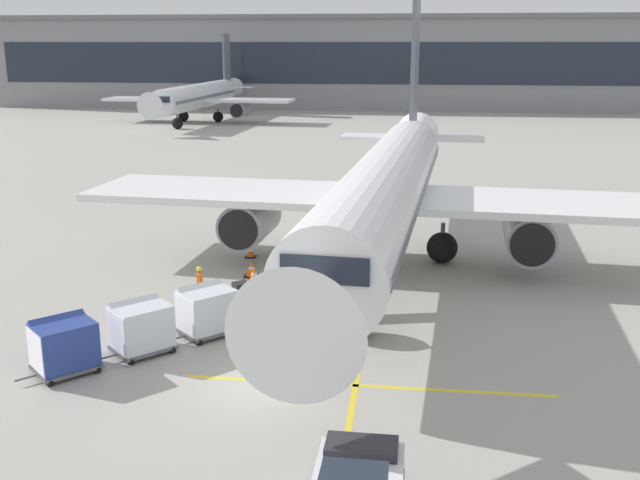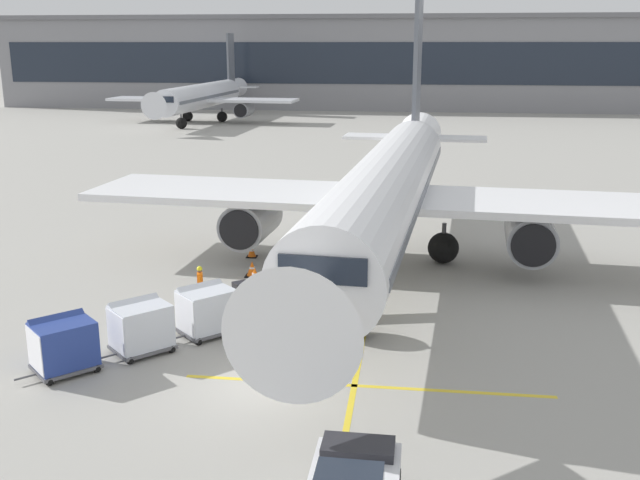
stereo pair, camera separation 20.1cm
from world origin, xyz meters
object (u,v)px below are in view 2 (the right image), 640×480
Objects in this scene: parked_airplane at (388,190)px; safety_cone_engine_keepout at (255,275)px; baggage_cart_lead at (206,309)px; safety_cone_nose_mark at (252,269)px; belt_loader at (271,292)px; ground_crew_wingwalker at (191,304)px; ground_crew_marshaller at (226,304)px; baggage_cart_second at (140,326)px; ground_crew_by_carts at (200,283)px; ground_crew_by_loader at (292,293)px; safety_cone_wingtip at (252,252)px; distant_airplane at (202,97)px; baggage_cart_third at (63,344)px.

parked_airplane is 7.79m from safety_cone_engine_keepout.
baggage_cart_lead is 7.34m from safety_cone_nose_mark.
ground_crew_wingwalker is (-2.73, -2.09, 0.08)m from belt_loader.
safety_cone_engine_keepout is (-0.11, 5.76, -0.65)m from ground_crew_marshaller.
ground_crew_wingwalker is at bearing 64.58° from baggage_cart_second.
baggage_cart_lead reaches higher than ground_crew_wingwalker.
ground_crew_marshaller reaches higher than safety_cone_engine_keepout.
parked_airplane is 10.71m from ground_crew_by_carts.
safety_cone_wingtip is at bearing 113.05° from ground_crew_by_loader.
ground_crew_by_loader is at bearing -71.32° from distant_airplane.
belt_loader is at bearing -71.89° from distant_airplane.
ground_crew_by_carts is at bearing 125.81° from ground_crew_marshaller.
baggage_cart_lead is at bearing -32.33° from ground_crew_wingwalker.
safety_cone_engine_keepout is 1.15× the size of safety_cone_wingtip.
ground_crew_wingwalker is at bearing -126.33° from parked_airplane.
ground_crew_marshaller is at bearing 49.30° from baggage_cart_lead.
belt_loader is at bearing 53.10° from ground_crew_marshaller.
baggage_cart_lead is at bearing -130.70° from ground_crew_marshaller.
distant_airplane reaches higher than ground_crew_wingwalker.
ground_crew_by_carts is 76.26m from distant_airplane.
baggage_cart_third is 1.46× the size of ground_crew_wingwalker.
safety_cone_engine_keepout is at bearing -69.88° from safety_cone_nose_mark.
ground_crew_by_loader is at bearing 26.59° from ground_crew_wingwalker.
safety_cone_wingtip is at bearing 177.03° from parked_airplane.
ground_crew_wingwalker is (-0.73, 0.46, -0.00)m from baggage_cart_lead.
safety_cone_wingtip is at bearing 89.15° from ground_crew_wingwalker.
distant_airplane reaches higher than ground_crew_by_carts.
ground_crew_by_carts reaches higher than safety_cone_nose_mark.
ground_crew_by_loader is 2.84× the size of safety_cone_wingtip.
baggage_cart_lead is 10.54m from safety_cone_wingtip.
baggage_cart_third reaches higher than safety_cone_wingtip.
baggage_cart_third is 1.46× the size of ground_crew_by_carts.
ground_crew_by_loader is at bearing 42.18° from baggage_cart_third.
parked_airplane is 56.18× the size of safety_cone_engine_keepout.
belt_loader is 3.44m from ground_crew_wingwalker.
baggage_cart_second is 0.07× the size of distant_airplane.
safety_cone_engine_keepout is (-1.53, 3.87, -0.57)m from belt_loader.
safety_cone_engine_keepout is at bearing -72.09° from distant_airplane.
parked_airplane reaches higher than distant_airplane.
safety_cone_nose_mark is (-6.24, -2.82, -3.45)m from parked_airplane.
baggage_cart_third reaches higher than safety_cone_nose_mark.
baggage_cart_lead is at bearing -127.94° from belt_loader.
baggage_cart_third is at bearing -135.10° from baggage_cart_lead.
ground_crew_by_loader is at bearing -16.45° from belt_loader.
baggage_cart_third is 82.25m from distant_airplane.
safety_cone_wingtip is at bearing 77.17° from baggage_cart_third.
parked_airplane is 15.64× the size of baggage_cart_second.
baggage_cart_second is 1.46× the size of ground_crew_by_loader.
ground_crew_wingwalker is 78.85m from distant_airplane.
distant_airplane is (-25.03, 74.03, 2.54)m from ground_crew_by_loader.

